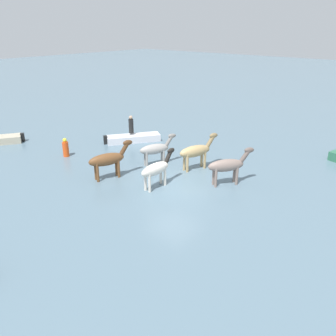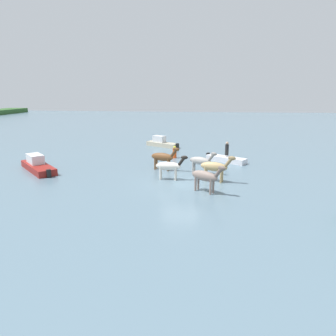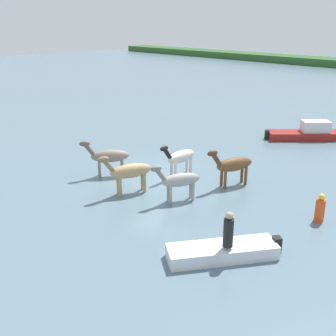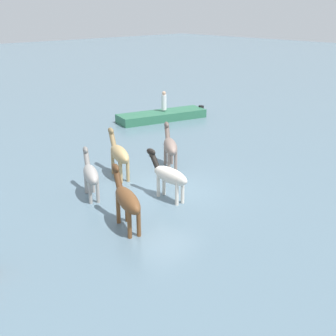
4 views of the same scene
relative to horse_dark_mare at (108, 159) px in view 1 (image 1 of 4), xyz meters
The scene contains 9 objects.
ground_plane 3.61m from the horse_dark_mare, 152.68° to the right, with size 147.20×147.20×0.00m, color slate.
horse_dark_mare is the anchor object (origin of this frame).
horse_rear_stallion 3.00m from the horse_dark_mare, 100.92° to the right, with size 1.23×2.13×1.71m.
horse_dun_straggler 2.71m from the horse_dark_mare, 163.00° to the right, with size 0.58×2.25×1.75m.
horse_lead 4.74m from the horse_dark_mare, 124.00° to the right, with size 1.18×2.40×1.88m.
horse_pinto_flank 6.00m from the horse_dark_mare, 146.62° to the right, with size 1.65×2.16×1.84m.
boat_launch_far 6.20m from the horse_dark_mare, 55.51° to the right, with size 2.80×3.53×0.71m.
person_helmsman_aft 6.31m from the horse_dark_mare, 54.32° to the right, with size 0.32×0.32×1.19m.
buoy_channel_marker 4.51m from the horse_dark_mare, ahead, with size 0.36×0.36×1.14m.
Camera 1 is at (-10.07, 12.21, 7.40)m, focal length 37.50 mm.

